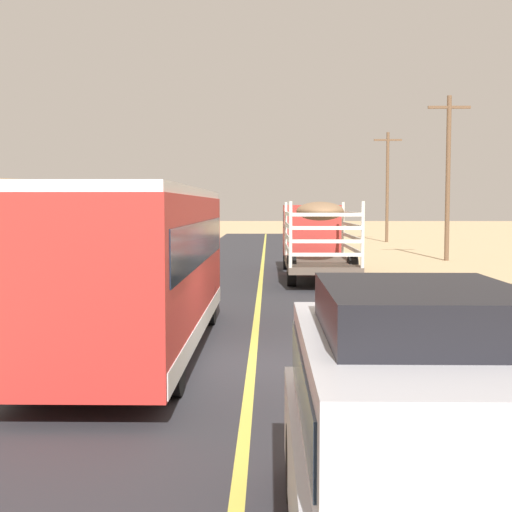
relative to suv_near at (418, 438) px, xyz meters
name	(u,v)px	position (x,y,z in m)	size (l,w,h in m)	color
ground_plane	(252,364)	(-1.43, 7.57, -1.15)	(240.00, 240.00, 0.00)	tan
road_surface	(252,364)	(-1.43, 7.57, -1.14)	(8.00, 120.00, 0.02)	#2D2D33
road_centre_line	(252,363)	(-1.43, 7.57, -1.13)	(0.16, 117.60, 0.00)	#D8CC4C
suv_near	(418,438)	(0.00, 0.00, 0.00)	(1.90, 4.62, 2.29)	silver
livestock_truck	(314,232)	(0.78, 24.62, 0.64)	(2.53, 9.70, 3.02)	#B2332D
bus	(139,265)	(-3.68, 8.58, 0.60)	(2.54, 10.00, 3.21)	red
power_pole_mid	(448,173)	(8.24, 32.33, 3.44)	(2.20, 0.24, 8.59)	brown
power_pole_far	(387,184)	(8.24, 51.42, 3.47)	(2.20, 0.24, 8.64)	brown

